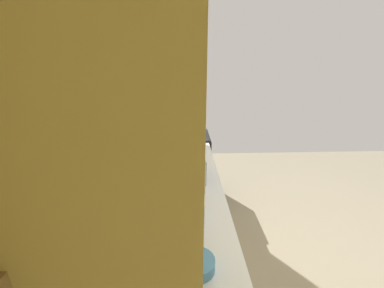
{
  "coord_description": "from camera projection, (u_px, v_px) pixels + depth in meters",
  "views": [
    {
      "loc": [
        -1.69,
        1.17,
        1.95
      ],
      "look_at": [
        -0.07,
        1.11,
        1.36
      ],
      "focal_mm": 23.26,
      "sensor_mm": 36.0,
      "label": 1
    }
  ],
  "objects": [
    {
      "name": "ground_plane",
      "position": [
        312.0,
        279.0,
        2.29
      ],
      "size": [
        6.2,
        6.2,
        0.0
      ],
      "primitive_type": "plane",
      "color": "gray"
    },
    {
      "name": "wall_back",
      "position": [
        132.0,
        136.0,
        1.76
      ],
      "size": [
        3.99,
        0.12,
        2.81
      ],
      "primitive_type": "cube",
      "color": "#DFC076",
      "rests_on": "ground_plane"
    },
    {
      "name": "counter_run",
      "position": [
        186.0,
        277.0,
        1.77
      ],
      "size": [
        3.18,
        0.64,
        0.9
      ],
      "color": "#D5BE67",
      "rests_on": "ground_plane"
    },
    {
      "name": "upper_cabinets",
      "position": [
        156.0,
        65.0,
        1.27
      ],
      "size": [
        2.07,
        0.33,
        0.67
      ],
      "color": "#CEBB6B"
    },
    {
      "name": "oven_range",
      "position": [
        185.0,
        165.0,
        3.54
      ],
      "size": [
        0.61,
        0.67,
        1.08
      ],
      "color": "black",
      "rests_on": "ground_plane"
    },
    {
      "name": "microwave",
      "position": [
        182.0,
        165.0,
        2.15
      ],
      "size": [
        0.51,
        0.38,
        0.29
      ],
      "color": "white",
      "rests_on": "counter_run"
    },
    {
      "name": "bowl",
      "position": [
        196.0,
        264.0,
        1.27
      ],
      "size": [
        0.19,
        0.19,
        0.06
      ],
      "color": "#4C8CBF",
      "rests_on": "counter_run"
    },
    {
      "name": "kettle",
      "position": [
        193.0,
        214.0,
        1.62
      ],
      "size": [
        0.21,
        0.15,
        0.15
      ],
      "color": "#B7BABF",
      "rests_on": "counter_run"
    }
  ]
}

